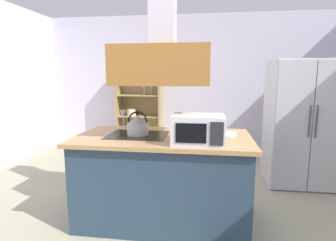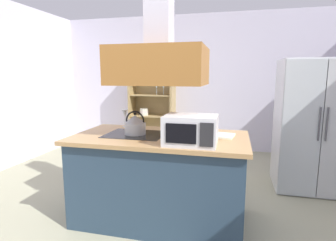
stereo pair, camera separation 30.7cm
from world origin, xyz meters
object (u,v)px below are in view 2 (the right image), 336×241
(wine_glass_on_counter, at_px, (125,114))
(dish_cabinet, at_px, (153,112))
(refrigerator, at_px, (313,125))
(kettle, at_px, (135,125))
(cutting_board, at_px, (216,135))
(microwave, at_px, (191,130))

(wine_glass_on_counter, bearing_deg, dish_cabinet, 99.34)
(refrigerator, bearing_deg, dish_cabinet, 150.49)
(kettle, bearing_deg, cutting_board, 8.90)
(kettle, bearing_deg, dish_cabinet, 103.43)
(refrigerator, height_order, microwave, refrigerator)
(refrigerator, relative_size, cutting_board, 5.04)
(cutting_board, height_order, wine_glass_on_counter, wine_glass_on_counter)
(microwave, bearing_deg, dish_cabinet, 112.90)
(refrigerator, height_order, cutting_board, refrigerator)
(kettle, bearing_deg, refrigerator, 32.10)
(dish_cabinet, height_order, microwave, dish_cabinet)
(kettle, xyz_separation_m, microwave, (0.62, -0.27, 0.03))
(dish_cabinet, relative_size, kettle, 7.01)
(microwave, bearing_deg, refrigerator, 47.87)
(refrigerator, xyz_separation_m, cutting_board, (-1.18, -1.13, 0.05))
(refrigerator, distance_m, kettle, 2.37)
(refrigerator, distance_m, wine_glass_on_counter, 2.45)
(dish_cabinet, height_order, kettle, dish_cabinet)
(dish_cabinet, bearing_deg, cutting_board, -60.65)
(refrigerator, distance_m, dish_cabinet, 3.07)
(refrigerator, distance_m, microwave, 2.07)
(kettle, distance_m, wine_glass_on_counter, 0.46)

